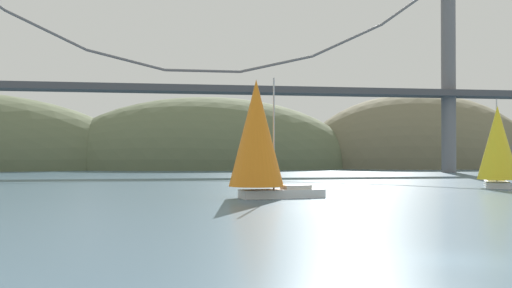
{
  "coord_description": "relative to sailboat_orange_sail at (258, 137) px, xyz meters",
  "views": [
    {
      "loc": [
        -11.04,
        -21.16,
        3.83
      ],
      "look_at": [
        0.0,
        40.39,
        4.69
      ],
      "focal_mm": 44.84,
      "sensor_mm": 36.0,
      "label": 1
    }
  ],
  "objects": [
    {
      "name": "headland_center",
      "position": [
        6.44,
        103.55,
        -5.19
      ],
      "size": [
        76.15,
        44.0,
        34.93
      ],
      "primitive_type": "ellipsoid",
      "color": "#5B6647",
      "rests_on": "ground_plane"
    },
    {
      "name": "sailboat_orange_sail",
      "position": [
        0.0,
        0.0,
        0.0
      ],
      "size": [
        8.56,
        5.23,
        10.18
      ],
      "color": "white",
      "rests_on": "ground_plane"
    },
    {
      "name": "sailboat_yellow_sail",
      "position": [
        28.24,
        10.59,
        -0.65
      ],
      "size": [
        6.86,
        8.99,
        9.78
      ],
      "color": "white",
      "rests_on": "ground_plane"
    },
    {
      "name": "suspension_bridge",
      "position": [
        1.44,
        63.55,
        11.79
      ],
      "size": [
        132.23,
        6.0,
        38.42
      ],
      "color": "slate",
      "rests_on": "ground_plane"
    },
    {
      "name": "ground_plane",
      "position": [
        1.44,
        -31.45,
        -5.19
      ],
      "size": [
        360.0,
        360.0,
        0.0
      ],
      "primitive_type": "plane",
      "color": "#426075"
    },
    {
      "name": "headland_right",
      "position": [
        61.44,
        103.55,
        -5.19
      ],
      "size": [
        63.16,
        44.0,
        38.41
      ],
      "primitive_type": "ellipsoid",
      "color": "#6B664C",
      "rests_on": "ground_plane"
    }
  ]
}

